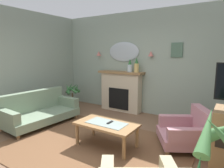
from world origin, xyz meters
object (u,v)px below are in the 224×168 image
object	(u,v)px
wall_mirror	(124,52)
fireplace	(121,91)
mantel_vase_left	(137,66)
floral_couch	(39,110)
wall_sconce_left	(99,54)
potted_plant_small_fern	(73,95)
armchair_near_fireplace	(188,131)
wall_sconce_right	(151,54)
mantel_vase_right	(130,66)
coffee_table	(107,126)
tv_remote	(110,122)
framed_picture	(177,50)

from	to	relation	value
wall_mirror	fireplace	bearing A→B (deg)	-90.00
mantel_vase_left	floral_couch	size ratio (longest dim) A/B	0.23
wall_sconce_left	potted_plant_small_fern	xyz separation A→B (m)	(-0.56, -0.62, -1.27)
wall_mirror	potted_plant_small_fern	bearing A→B (deg)	-154.80
fireplace	potted_plant_small_fern	world-z (taller)	fireplace
floral_couch	armchair_near_fireplace	xyz separation A→B (m)	(3.28, 0.67, -0.01)
fireplace	potted_plant_small_fern	bearing A→B (deg)	-159.68
wall_sconce_right	mantel_vase_left	bearing A→B (deg)	-161.08
fireplace	mantel_vase_right	size ratio (longest dim) A/B	3.74
armchair_near_fireplace	coffee_table	bearing A→B (deg)	-148.39
wall_sconce_left	armchair_near_fireplace	bearing A→B (deg)	-25.05
mantel_vase_left	tv_remote	world-z (taller)	mantel_vase_left
floral_couch	armchair_near_fireplace	distance (m)	3.34
mantel_vase_right	potted_plant_small_fern	bearing A→B (deg)	-163.88
coffee_table	fireplace	bearing A→B (deg)	113.63
framed_picture	potted_plant_small_fern	bearing A→B (deg)	-166.95
armchair_near_fireplace	fireplace	bearing A→B (deg)	148.65
mantel_vase_right	mantel_vase_left	distance (m)	0.20
tv_remote	potted_plant_small_fern	xyz separation A→B (m)	(-2.37, 1.52, -0.06)
wall_mirror	wall_sconce_right	size ratio (longest dim) A/B	6.86
mantel_vase_left	coffee_table	size ratio (longest dim) A/B	0.36
wall_sconce_left	armchair_near_fireplace	size ratio (longest dim) A/B	0.13
wall_mirror	potted_plant_small_fern	distance (m)	2.04
floral_couch	fireplace	bearing A→B (deg)	60.33
wall_mirror	tv_remote	xyz separation A→B (m)	(0.96, -2.18, -1.26)
wall_sconce_right	potted_plant_small_fern	distance (m)	2.67
mantel_vase_right	coffee_table	size ratio (longest dim) A/B	0.33
wall_sconce_right	coffee_table	distance (m)	2.52
wall_sconce_right	armchair_near_fireplace	xyz separation A→B (m)	(1.30, -1.40, -1.35)
mantel_vase_right	floral_couch	bearing A→B (deg)	-126.21
floral_couch	potted_plant_small_fern	xyz separation A→B (m)	(-0.29, 1.45, 0.07)
framed_picture	potted_plant_small_fern	distance (m)	3.29
framed_picture	armchair_near_fireplace	size ratio (longest dim) A/B	0.32
mantel_vase_left	wall_mirror	size ratio (longest dim) A/B	0.42
fireplace	mantel_vase_left	xyz separation A→B (m)	(0.50, -0.03, 0.77)
framed_picture	tv_remote	world-z (taller)	framed_picture
floral_couch	framed_picture	bearing A→B (deg)	39.02
mantel_vase_left	coffee_table	world-z (taller)	mantel_vase_left
coffee_table	floral_couch	xyz separation A→B (m)	(-2.03, 0.10, -0.06)
wall_mirror	wall_sconce_left	bearing A→B (deg)	-176.63
tv_remote	armchair_near_fireplace	world-z (taller)	armchair_near_fireplace
mantel_vase_right	wall_sconce_left	size ratio (longest dim) A/B	2.60
coffee_table	floral_couch	bearing A→B (deg)	177.22
armchair_near_fireplace	wall_sconce_right	bearing A→B (deg)	132.85
fireplace	wall_mirror	xyz separation A→B (m)	(0.00, 0.14, 1.14)
mantel_vase_right	tv_remote	xyz separation A→B (m)	(0.66, -2.01, -0.87)
mantel_vase_left	coffee_table	distance (m)	2.30
tv_remote	mantel_vase_right	bearing A→B (deg)	108.11
coffee_table	potted_plant_small_fern	world-z (taller)	potted_plant_small_fern
mantel_vase_right	wall_mirror	distance (m)	0.52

